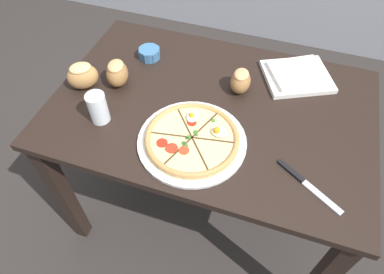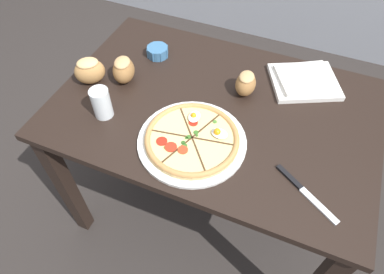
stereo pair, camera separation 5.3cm
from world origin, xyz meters
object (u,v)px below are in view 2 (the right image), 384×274
(ramekin_bowl, at_px, (158,51))
(bread_piece_mid, at_px, (124,69))
(pizza, at_px, (192,139))
(napkin_folded, at_px, (305,81))
(bread_piece_far, at_px, (89,70))
(water_glass, at_px, (102,104))
(bread_piece_near, at_px, (246,83))
(knife_main, at_px, (305,192))
(dining_table, at_px, (213,126))

(ramekin_bowl, bearing_deg, bread_piece_mid, -105.64)
(pizza, xyz_separation_m, ramekin_bowl, (-0.32, 0.39, 0.01))
(pizza, height_order, bread_piece_mid, bread_piece_mid)
(napkin_folded, height_order, bread_piece_far, bread_piece_far)
(napkin_folded, bearing_deg, ramekin_bowl, -173.90)
(napkin_folded, relative_size, water_glass, 2.78)
(bread_piece_near, xyz_separation_m, bread_piece_mid, (-0.47, -0.11, 0.00))
(pizza, height_order, napkin_folded, pizza)
(pizza, distance_m, knife_main, 0.40)
(dining_table, height_order, bread_piece_mid, bread_piece_mid)
(bread_piece_far, bearing_deg, pizza, -15.24)
(bread_piece_mid, distance_m, bread_piece_far, 0.13)
(pizza, bearing_deg, ramekin_bowl, 130.01)
(bread_piece_far, bearing_deg, bread_piece_mid, 28.06)
(ramekin_bowl, distance_m, bread_piece_far, 0.31)
(dining_table, xyz_separation_m, napkin_folded, (0.29, 0.26, 0.13))
(napkin_folded, bearing_deg, bread_piece_far, -158.18)
(dining_table, distance_m, knife_main, 0.48)
(bread_piece_far, bearing_deg, napkin_folded, 21.82)
(napkin_folded, distance_m, bread_piece_near, 0.25)
(bread_piece_mid, bearing_deg, pizza, -27.73)
(dining_table, relative_size, knife_main, 5.53)
(bread_piece_mid, height_order, bread_piece_far, bread_piece_far)
(bread_piece_far, bearing_deg, bread_piece_near, 16.64)
(dining_table, relative_size, bread_piece_near, 11.28)
(napkin_folded, relative_size, bread_piece_near, 3.03)
(dining_table, distance_m, ramekin_bowl, 0.41)
(dining_table, bearing_deg, ramekin_bowl, 150.35)
(pizza, bearing_deg, napkin_folded, 56.61)
(bread_piece_near, distance_m, water_glass, 0.54)
(bread_piece_far, bearing_deg, knife_main, -11.62)
(dining_table, distance_m, bread_piece_near, 0.22)
(dining_table, xyz_separation_m, pizza, (-0.01, -0.19, 0.14))
(pizza, relative_size, water_glass, 3.22)
(dining_table, bearing_deg, bread_piece_far, -173.27)
(pizza, xyz_separation_m, bread_piece_near, (0.09, 0.31, 0.03))
(napkin_folded, bearing_deg, water_glass, -144.98)
(bread_piece_near, bearing_deg, dining_table, -124.83)
(knife_main, bearing_deg, bread_piece_near, 162.63)
(dining_table, bearing_deg, bread_piece_near, 55.17)
(pizza, bearing_deg, bread_piece_far, 164.76)
(bread_piece_mid, relative_size, knife_main, 0.61)
(bread_piece_near, relative_size, knife_main, 0.49)
(pizza, distance_m, bread_piece_far, 0.51)
(pizza, height_order, bread_piece_far, bread_piece_far)
(ramekin_bowl, bearing_deg, dining_table, -29.65)
(ramekin_bowl, bearing_deg, bread_piece_far, -124.27)
(napkin_folded, distance_m, knife_main, 0.51)
(pizza, xyz_separation_m, napkin_folded, (0.30, 0.45, -0.00))
(pizza, height_order, bread_piece_near, bread_piece_near)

